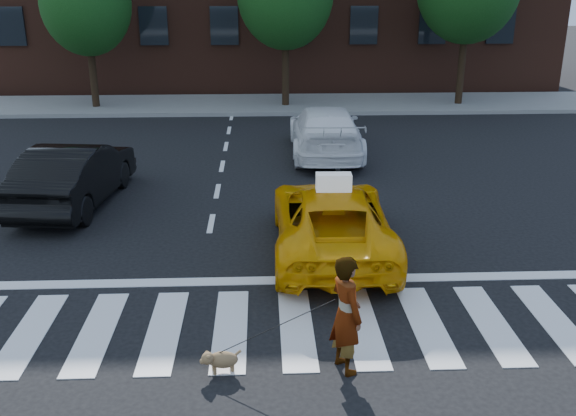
{
  "coord_description": "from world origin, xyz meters",
  "views": [
    {
      "loc": [
        -0.49,
        -8.52,
        5.04
      ],
      "look_at": [
        -0.03,
        2.29,
        1.1
      ],
      "focal_mm": 40.0,
      "sensor_mm": 36.0,
      "label": 1
    }
  ],
  "objects": [
    {
      "name": "crosswalk",
      "position": [
        0.0,
        0.0,
        0.01
      ],
      "size": [
        13.0,
        2.4,
        0.01
      ],
      "primitive_type": "cube",
      "color": "silver",
      "rests_on": "ground"
    },
    {
      "name": "sidewalk_far",
      "position": [
        0.0,
        17.5,
        0.07
      ],
      "size": [
        30.0,
        4.0,
        0.15
      ],
      "primitive_type": "cube",
      "color": "slate",
      "rests_on": "ground"
    },
    {
      "name": "taxi",
      "position": [
        0.82,
        2.85,
        0.65
      ],
      "size": [
        2.27,
        4.74,
        1.3
      ],
      "primitive_type": "imported",
      "rotation": [
        0.0,
        0.0,
        3.12
      ],
      "color": "#EB9B04",
      "rests_on": "ground"
    },
    {
      "name": "ground",
      "position": [
        0.0,
        0.0,
        0.0
      ],
      "size": [
        120.0,
        120.0,
        0.0
      ],
      "primitive_type": "plane",
      "color": "black",
      "rests_on": "ground"
    },
    {
      "name": "black_sedan",
      "position": [
        -4.8,
        5.8,
        0.73
      ],
      "size": [
        2.01,
        4.57,
        1.46
      ],
      "primitive_type": "imported",
      "rotation": [
        0.0,
        0.0,
        3.03
      ],
      "color": "black",
      "rests_on": "ground"
    },
    {
      "name": "woman",
      "position": [
        0.59,
        -1.1,
        0.83
      ],
      "size": [
        0.6,
        0.72,
        1.67
      ],
      "primitive_type": "imported",
      "rotation": [
        0.0,
        0.0,
        1.97
      ],
      "color": "#999999",
      "rests_on": "ground"
    },
    {
      "name": "taxi_sign",
      "position": [
        0.82,
        2.65,
        1.46
      ],
      "size": [
        0.66,
        0.29,
        0.32
      ],
      "primitive_type": "cube",
      "rotation": [
        0.0,
        0.0,
        3.12
      ],
      "color": "white",
      "rests_on": "taxi"
    },
    {
      "name": "white_suv",
      "position": [
        1.4,
        9.92,
        0.72
      ],
      "size": [
        2.12,
        5.0,
        1.44
      ],
      "primitive_type": "imported",
      "rotation": [
        0.0,
        0.0,
        3.12
      ],
      "color": "white",
      "rests_on": "ground"
    },
    {
      "name": "stop_line",
      "position": [
        0.0,
        1.6,
        0.01
      ],
      "size": [
        12.0,
        0.3,
        0.01
      ],
      "primitive_type": "cube",
      "color": "silver",
      "rests_on": "ground"
    },
    {
      "name": "dog",
      "position": [
        -1.1,
        -1.11,
        0.19
      ],
      "size": [
        0.57,
        0.31,
        0.33
      ],
      "rotation": [
        0.0,
        0.0,
        0.26
      ],
      "color": "brown",
      "rests_on": "ground"
    }
  ]
}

